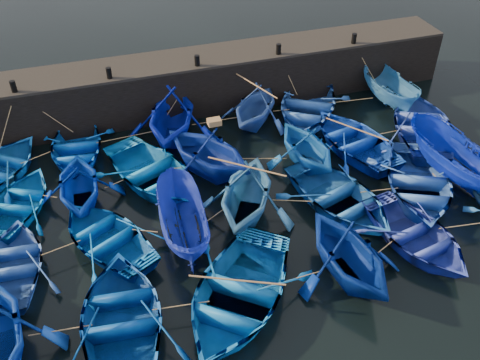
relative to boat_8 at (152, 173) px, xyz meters
name	(u,v)px	position (x,y,z in m)	size (l,w,h in m)	color
ground	(267,248)	(3.19, -4.93, -0.55)	(120.00, 120.00, 0.00)	black
quay_wall	(194,83)	(3.19, 5.57, 0.70)	(26.00, 2.50, 2.50)	black
quay_top	(193,59)	(3.19, 5.57, 2.01)	(26.00, 2.50, 0.12)	black
bollard_0	(13,86)	(-4.81, 4.67, 2.32)	(0.24, 0.24, 0.50)	black
bollard_1	(109,73)	(-0.81, 4.67, 2.32)	(0.24, 0.24, 0.50)	black
bollard_2	(197,61)	(3.19, 4.67, 2.32)	(0.24, 0.24, 0.50)	black
bollard_3	(279,49)	(7.19, 4.67, 2.32)	(0.24, 0.24, 0.50)	black
bollard_4	(354,38)	(11.19, 4.67, 2.32)	(0.24, 0.24, 0.50)	black
boat_1	(76,148)	(-2.83, 2.86, -0.07)	(3.30, 4.62, 0.96)	#0645BC
boat_2	(171,115)	(1.50, 3.01, 0.71)	(4.15, 4.81, 2.53)	#021297
boat_3	(255,106)	(5.46, 2.99, 0.47)	(3.35, 3.89, 2.05)	#284D9F
boat_4	(307,106)	(8.07, 2.89, 0.02)	(3.97, 5.55, 1.15)	#204B9A
boat_5	(390,90)	(12.41, 2.65, 0.30)	(1.66, 4.40, 1.70)	#2967A2
boat_6	(19,203)	(-5.17, -0.13, -0.13)	(2.94, 4.11, 0.85)	#0253A6
boat_7	(79,184)	(-2.86, -0.42, 0.46)	(3.32, 3.85, 2.03)	#002794
boat_8	(152,173)	(0.00, 0.00, 0.00)	(3.81, 5.32, 1.10)	blue
boat_9	(208,150)	(2.36, -0.04, 0.63)	(3.87, 4.49, 2.36)	navy
boat_10	(307,146)	(6.45, -0.77, 0.46)	(3.32, 3.85, 2.03)	#0D51B1
boat_11	(355,140)	(8.96, -0.34, -0.03)	(3.59, 5.02, 1.04)	#07309E
boat_12	(423,125)	(12.44, -0.31, 0.03)	(4.00, 5.59, 1.16)	#2741A2
boat_13	(14,264)	(-5.33, -3.39, -0.11)	(3.03, 4.24, 0.88)	#214793
boat_14	(107,236)	(-2.20, -3.07, -0.08)	(3.26, 4.55, 0.94)	#024CAB
boat_15	(182,221)	(0.44, -3.49, 0.30)	(1.65, 4.39, 1.70)	navy
boat_16	(246,192)	(3.01, -3.04, 0.61)	(3.79, 4.40, 2.31)	#2B69A4
boat_17	(340,197)	(6.56, -3.72, -0.02)	(3.64, 5.08, 1.05)	#124C93
boat_18	(418,183)	(9.89, -3.94, 0.00)	(3.82, 5.34, 1.11)	blue
boat_19	(454,161)	(11.71, -3.54, 0.43)	(1.91, 5.08, 1.96)	#041B9D
boat_21	(123,317)	(-2.17, -6.81, -0.01)	(3.76, 5.25, 1.09)	navy
boat_22	(237,293)	(1.38, -7.03, 0.04)	(4.09, 5.71, 1.19)	#0855A8
boat_23	(349,253)	(5.22, -6.96, 0.57)	(3.66, 4.25, 2.24)	navy
boat_24	(416,235)	(8.25, -6.41, -0.07)	(3.33, 4.65, 0.96)	navy
wooden_crate	(214,122)	(2.66, -0.04, 1.93)	(0.53, 0.38, 0.24)	olive
mooring_ropes	(230,150)	(3.35, 0.08, 0.33)	(18.44, 11.64, 2.10)	tan
loose_oars	(278,155)	(4.70, -1.85, 1.13)	(9.85, 12.10, 1.33)	#99724C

